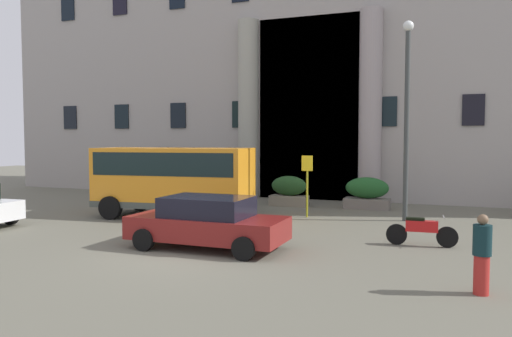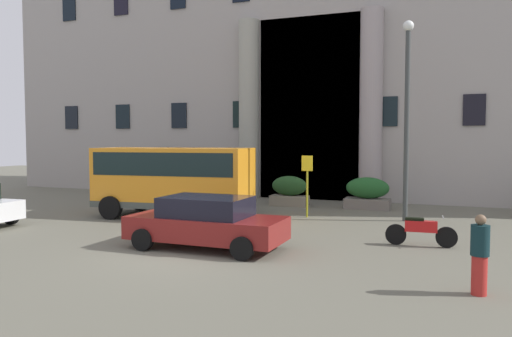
{
  "view_description": "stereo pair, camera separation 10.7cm",
  "coord_description": "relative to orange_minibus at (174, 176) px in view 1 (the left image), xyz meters",
  "views": [
    {
      "loc": [
        6.69,
        -11.7,
        3.12
      ],
      "look_at": [
        -0.48,
        6.69,
        1.93
      ],
      "focal_mm": 35.06,
      "sensor_mm": 36.0,
      "label": 1
    },
    {
      "loc": [
        6.79,
        -11.67,
        3.12
      ],
      "look_at": [
        -0.48,
        6.69,
        1.93
      ],
      "focal_mm": 35.06,
      "sensor_mm": 36.0,
      "label": 2
    }
  ],
  "objects": [
    {
      "name": "office_building_facade",
      "position": [
        3.49,
        11.97,
        8.36
      ],
      "size": [
        38.1,
        9.8,
        20.02
      ],
      "color": "#9D9691",
      "rests_on": "ground_plane"
    },
    {
      "name": "pedestrian_man_crossing",
      "position": [
        10.82,
        -6.43,
        -0.83
      ],
      "size": [
        0.36,
        0.36,
        1.62
      ],
      "rotation": [
        0.0,
        0.0,
        2.98
      ],
      "color": "#AC2622",
      "rests_on": "ground_plane"
    },
    {
      "name": "ground_plane",
      "position": [
        3.49,
        -5.5,
        -1.7
      ],
      "size": [
        80.0,
        64.0,
        0.12
      ],
      "primitive_type": "cube",
      "color": "#636153"
    },
    {
      "name": "hedge_planter_entrance_left",
      "position": [
        3.28,
        4.72,
        -0.97
      ],
      "size": [
        1.74,
        0.76,
        1.39
      ],
      "color": "gray",
      "rests_on": "ground_plane"
    },
    {
      "name": "lamppost_plaza_centre",
      "position": [
        8.63,
        2.3,
        2.72
      ],
      "size": [
        0.4,
        0.4,
        7.47
      ],
      "color": "#383C3C",
      "rests_on": "ground_plane"
    },
    {
      "name": "hedge_planter_east",
      "position": [
        6.79,
        5.06,
        -0.96
      ],
      "size": [
        1.97,
        0.9,
        1.41
      ],
      "color": "#6B645D",
      "rests_on": "ground_plane"
    },
    {
      "name": "motorcycle_near_kerb",
      "position": [
        9.42,
        -2.11,
        -1.18
      ],
      "size": [
        2.0,
        0.55,
        0.89
      ],
      "rotation": [
        0.0,
        0.0,
        0.06
      ],
      "color": "black",
      "rests_on": "ground_plane"
    },
    {
      "name": "orange_minibus",
      "position": [
        0.0,
        0.0,
        0.0
      ],
      "size": [
        6.29,
        3.26,
        2.74
      ],
      "rotation": [
        0.0,
        0.0,
        0.11
      ],
      "color": "orange",
      "rests_on": "ground_plane"
    },
    {
      "name": "motorcycle_far_end",
      "position": [
        3.4,
        -2.11,
        -1.18
      ],
      "size": [
        2.07,
        0.55,
        0.89
      ],
      "rotation": [
        0.0,
        0.0,
        -0.02
      ],
      "color": "black",
      "rests_on": "ground_plane"
    },
    {
      "name": "parked_hatchback_near",
      "position": [
        3.81,
        -4.64,
        -0.89
      ],
      "size": [
        4.44,
        2.08,
        1.47
      ],
      "rotation": [
        0.0,
        0.0,
        -0.0
      ],
      "color": "maroon",
      "rests_on": "ground_plane"
    },
    {
      "name": "hedge_planter_far_east",
      "position": [
        -4.46,
        5.14,
        -0.97
      ],
      "size": [
        1.49,
        0.8,
        1.38
      ],
      "color": "#6D615A",
      "rests_on": "ground_plane"
    },
    {
      "name": "hedge_planter_entrance_right",
      "position": [
        -0.89,
        5.01,
        -0.87
      ],
      "size": [
        1.73,
        0.74,
        1.59
      ],
      "color": "#676A5A",
      "rests_on": "ground_plane"
    },
    {
      "name": "bus_stop_sign",
      "position": [
        4.94,
        1.8,
        -0.12
      ],
      "size": [
        0.44,
        0.08,
        2.44
      ],
      "color": "olive",
      "rests_on": "ground_plane"
    }
  ]
}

